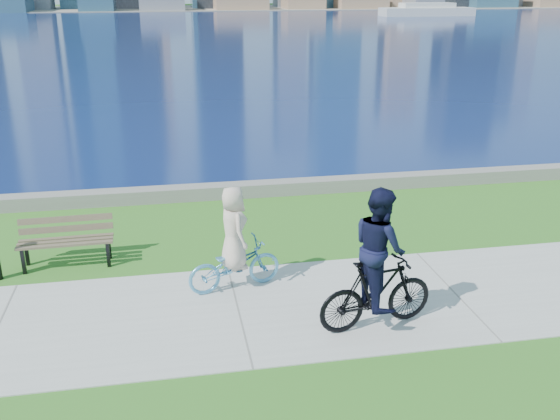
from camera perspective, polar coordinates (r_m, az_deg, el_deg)
The scene contains 9 objects.
ground at distance 11.00m, azimuth -3.81°, elevation -9.31°, with size 320.00×320.00×0.00m, color #2A691B.
concrete_path at distance 11.00m, azimuth -3.81°, elevation -9.27°, with size 80.00×3.50×0.02m, color #AFB0AA.
seawall at distance 16.61m, azimuth -6.43°, elevation 1.68°, with size 90.00×0.50×0.35m, color slate.
bay_water at distance 81.71m, azimuth -10.21°, elevation 16.09°, with size 320.00×131.00×0.01m, color #0C1D4F.
far_shore at distance 139.63m, azimuth -10.63°, elevation 17.67°, with size 320.00×30.00×0.12m, color gray.
ferry_far at distance 110.84m, azimuth 13.27°, elevation 17.33°, with size 15.36×4.39×2.08m.
park_bench at distance 13.23m, azimuth -18.97°, elevation -2.37°, with size 1.85×0.67×0.95m.
cyclist_woman at distance 11.47m, azimuth -4.22°, elevation -3.83°, with size 1.03×1.88×1.98m.
cyclist_man at distance 10.19m, azimuth 8.94°, elevation -5.51°, with size 0.91×2.08×2.42m.
Camera 1 is at (-1.04, -9.53, 5.41)m, focal length 40.00 mm.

